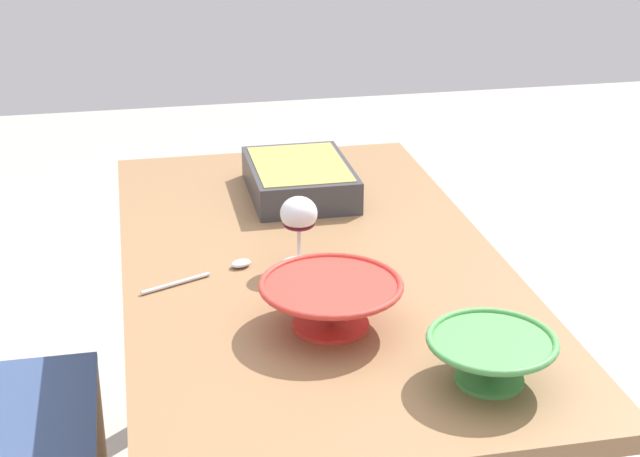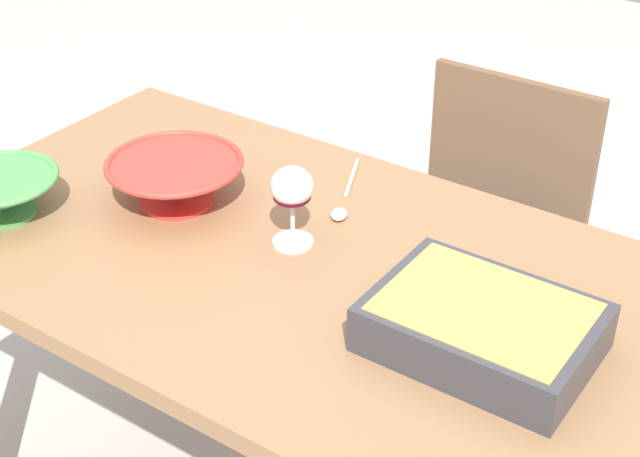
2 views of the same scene
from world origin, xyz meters
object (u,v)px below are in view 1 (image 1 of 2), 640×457
dining_table (313,316)px  small_bowl (331,302)px  wine_glass (299,219)px  mixing_bowl (491,357)px  serving_spoon (219,270)px  casserole_dish (300,177)px

dining_table → small_bowl: small_bowl is taller
wine_glass → mixing_bowl: 0.55m
dining_table → serving_spoon: 0.25m
wine_glass → casserole_dish: wine_glass is taller
dining_table → mixing_bowl: size_ratio=6.73×
dining_table → small_bowl: (-0.30, 0.02, 0.19)m
dining_table → serving_spoon: bearing=99.7°
dining_table → mixing_bowl: (-0.53, -0.19, 0.18)m
wine_glass → serving_spoon: 0.19m
dining_table → casserole_dish: bearing=-6.3°
serving_spoon → casserole_dish: bearing=-30.5°
dining_table → wine_glass: (-0.03, 0.03, 0.24)m
wine_glass → small_bowl: (-0.27, -0.01, -0.05)m
casserole_dish → small_bowl: small_bowl is taller
dining_table → small_bowl: bearing=175.4°
wine_glass → small_bowl: wine_glass is taller
wine_glass → casserole_dish: size_ratio=0.46×
small_bowl → serving_spoon: bearing=33.4°
wine_glass → mixing_bowl: bearing=-155.8°
small_bowl → wine_glass: bearing=2.1°
wine_glass → serving_spoon: wine_glass is taller
dining_table → serving_spoon: size_ratio=6.18×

